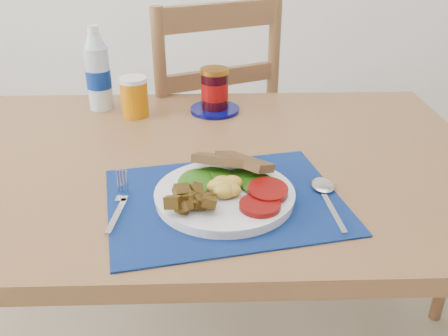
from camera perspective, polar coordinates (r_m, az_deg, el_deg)
name	(u,v)px	position (r m, az deg, el deg)	size (l,w,h in m)	color
table	(190,187)	(1.22, -3.87, -2.20)	(1.40, 0.90, 0.75)	brown
chair_far	(205,113)	(1.81, -2.20, 6.34)	(0.60, 0.59, 1.24)	brown
placemat	(225,200)	(0.99, 0.07, -3.72)	(0.46, 0.36, 0.00)	black
breakfast_plate	(222,192)	(0.98, -0.23, -2.80)	(0.27, 0.27, 0.07)	silver
fork	(120,205)	(0.99, -11.83, -4.14)	(0.03, 0.17, 0.00)	#B2B5BA
spoon	(326,194)	(1.03, 11.55, -2.87)	(0.05, 0.20, 0.01)	#B2B5BA
water_bottle	(98,73)	(1.48, -14.21, 10.46)	(0.07, 0.07, 0.24)	#ADBFCC
juice_glass	(134,98)	(1.42, -10.20, 7.88)	(0.08, 0.08, 0.10)	#BB6604
jam_on_saucer	(215,93)	(1.43, -1.07, 8.59)	(0.14, 0.14, 0.13)	#050759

